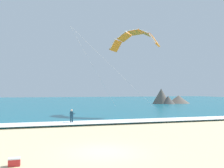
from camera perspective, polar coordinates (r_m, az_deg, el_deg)
The scene contains 8 objects.
ground_plane at distance 15.77m, azimuth -1.87°, elevation -15.32°, with size 200.00×200.00×0.00m, color beige.
sea at distance 86.74m, azimuth -13.48°, elevation -3.98°, with size 200.00×120.00×0.20m, color #146075.
surf_foam at distance 28.06m, azimuth -8.27°, elevation -8.80°, with size 200.00×3.19×0.04m, color white.
surfboard at distance 28.42m, azimuth -9.28°, elevation -9.10°, with size 1.02×1.45×0.09m.
kitesurfer at distance 28.33m, azimuth -9.26°, elevation -7.26°, with size 0.67×0.66×1.69m.
kite_primary at distance 39.57m, azimuth 5.18°, elevation 10.56°, with size 13.85×11.41×12.14m.
headland_right at distance 72.09m, azimuth 13.13°, elevation -3.23°, with size 11.77×7.72×4.44m.
cooler_box at distance 13.82m, azimuth -21.56°, elevation -16.32°, with size 0.58×0.38×0.40m.
Camera 1 is at (-3.73, -14.86, 3.73)m, focal length 39.75 mm.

